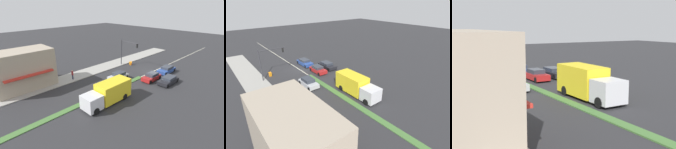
% 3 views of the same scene
% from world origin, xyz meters
% --- Properties ---
extents(ground_plane, '(160.00, 160.00, 0.00)m').
position_xyz_m(ground_plane, '(0.00, 18.00, 0.00)').
color(ground_plane, '#2B2B2D').
extents(sidewalk_right, '(4.00, 73.00, 0.12)m').
position_xyz_m(sidewalk_right, '(9.00, 18.50, 0.06)').
color(sidewalk_right, '#9E9B93').
rests_on(sidewalk_right, ground).
extents(median_strip, '(0.90, 46.00, 0.10)m').
position_xyz_m(median_strip, '(0.00, 27.00, 0.05)').
color(median_strip, '#477538').
rests_on(median_strip, ground).
extents(lane_marking_center, '(0.16, 60.00, 0.01)m').
position_xyz_m(lane_marking_center, '(0.00, 0.00, 0.00)').
color(lane_marking_center, beige).
rests_on(lane_marking_center, ground).
extents(building_corner_store, '(5.53, 8.98, 6.11)m').
position_xyz_m(building_corner_store, '(10.68, 20.81, 3.17)').
color(building_corner_store, tan).
rests_on(building_corner_store, sidewalk_right).
extents(traffic_signal_main, '(4.59, 0.34, 5.60)m').
position_xyz_m(traffic_signal_main, '(6.12, 1.04, 3.90)').
color(traffic_signal_main, '#333338').
rests_on(traffic_signal_main, sidewalk_right).
extents(pedestrian, '(0.34, 0.34, 1.73)m').
position_xyz_m(pedestrian, '(8.00, 13.63, 1.03)').
color(pedestrian, '#282D42').
rests_on(pedestrian, sidewalk_right).
extents(warning_aframe_sign, '(0.45, 0.53, 0.84)m').
position_xyz_m(warning_aframe_sign, '(5.85, -0.15, 0.43)').
color(warning_aframe_sign, orange).
rests_on(warning_aframe_sign, ground).
extents(delivery_truck, '(2.44, 7.50, 2.87)m').
position_xyz_m(delivery_truck, '(-2.20, 14.45, 1.47)').
color(delivery_truck, silver).
rests_on(delivery_truck, ground).
extents(sedan_dark, '(1.91, 4.32, 1.23)m').
position_xyz_m(sedan_dark, '(-5.00, 2.85, 0.60)').
color(sedan_dark, black).
rests_on(sedan_dark, ground).
extents(coupe_blue, '(1.86, 4.32, 1.29)m').
position_xyz_m(coupe_blue, '(-2.20, -1.65, 0.63)').
color(coupe_blue, '#284793').
rests_on(coupe_blue, ground).
extents(hatchback_red, '(1.76, 3.87, 1.33)m').
position_xyz_m(hatchback_red, '(-2.20, 3.75, 0.64)').
color(hatchback_red, '#AD1E1E').
rests_on(hatchback_red, ground).
extents(sedan_silver, '(1.80, 3.92, 1.39)m').
position_xyz_m(sedan_silver, '(2.20, 7.75, 0.67)').
color(sedan_silver, '#B7BABF').
rests_on(sedan_silver, ground).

